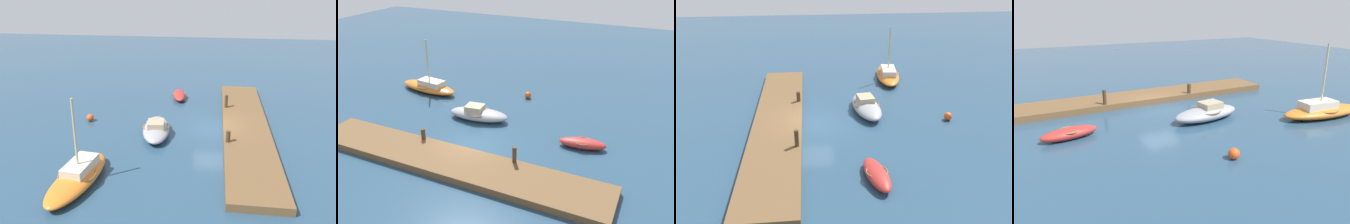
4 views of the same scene
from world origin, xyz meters
The scene contains 8 objects.
ground_plane centered at (0.00, 0.00, 0.00)m, with size 84.00×84.00×0.00m, color navy.
dock_platform centered at (0.00, -2.29, 0.22)m, with size 19.12×3.10×0.43m, color brown.
dinghy_red centered at (6.52, 3.01, 0.32)m, with size 3.12×1.50×0.62m.
motorboat_grey centered at (-1.50, 3.76, 0.45)m, with size 4.65×2.26×1.10m.
sailboat_orange centered at (-8.13, 6.75, 0.46)m, with size 5.77×2.50×4.62m.
mooring_post_west centered at (-2.90, -0.99, 0.79)m, with size 0.28×0.28×0.71m, color #47331E.
mooring_post_mid_west centered at (3.52, -0.99, 0.93)m, with size 0.24×0.24×0.99m, color #47331E.
marker_buoy centered at (0.34, 9.04, 0.27)m, with size 0.54×0.54×0.54m, color #E54C19.
Camera 1 is at (-23.42, 0.05, 9.96)m, focal length 38.26 mm.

